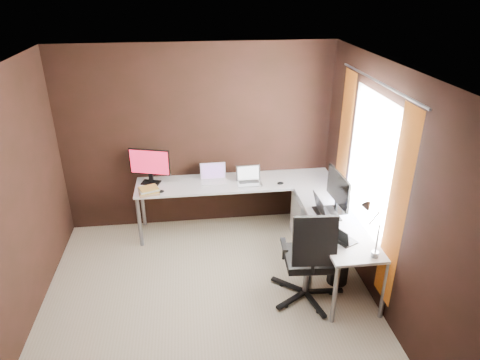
# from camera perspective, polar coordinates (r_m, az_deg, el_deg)

# --- Properties ---
(room) EXTENTS (3.60, 3.60, 2.50)m
(room) POSITION_cam_1_polar(r_m,az_deg,el_deg) (4.18, -0.05, -2.05)
(room) COLOR #BEB094
(room) RESTS_ON ground
(desk) EXTENTS (2.65, 2.25, 0.73)m
(desk) POSITION_cam_1_polar(r_m,az_deg,el_deg) (5.38, 3.95, -2.61)
(desk) COLOR white
(desk) RESTS_ON ground
(drawer_pedestal) EXTENTS (0.42, 0.50, 0.60)m
(drawer_pedestal) POSITION_cam_1_polar(r_m,az_deg,el_deg) (5.79, 9.36, -5.02)
(drawer_pedestal) COLOR white
(drawer_pedestal) RESTS_ON ground
(monitor_left) EXTENTS (0.53, 0.22, 0.47)m
(monitor_left) POSITION_cam_1_polar(r_m,az_deg,el_deg) (5.70, -11.95, 2.06)
(monitor_left) COLOR black
(monitor_left) RESTS_ON desk
(monitor_right) EXTENTS (0.16, 0.58, 0.48)m
(monitor_right) POSITION_cam_1_polar(r_m,az_deg,el_deg) (5.02, 12.98, -1.29)
(monitor_right) COLOR black
(monitor_right) RESTS_ON desk
(laptop_white) EXTENTS (0.34, 0.25, 0.23)m
(laptop_white) POSITION_cam_1_polar(r_m,az_deg,el_deg) (5.73, -3.56, 0.36)
(laptop_white) COLOR white
(laptop_white) RESTS_ON desk
(laptop_silver) EXTENTS (0.33, 0.24, 0.22)m
(laptop_silver) POSITION_cam_1_polar(r_m,az_deg,el_deg) (5.67, 1.18, 0.10)
(laptop_silver) COLOR silver
(laptop_silver) RESTS_ON desk
(laptop_black_big) EXTENTS (0.26, 0.36, 0.24)m
(laptop_black_big) POSITION_cam_1_polar(r_m,az_deg,el_deg) (5.01, 11.14, -4.01)
(laptop_black_big) COLOR black
(laptop_black_big) RESTS_ON desk
(laptop_black_small) EXTENTS (0.28, 0.31, 0.18)m
(laptop_black_small) POSITION_cam_1_polar(r_m,az_deg,el_deg) (4.58, 13.40, -7.48)
(laptop_black_small) COLOR black
(laptop_black_small) RESTS_ON desk
(book_stack) EXTENTS (0.29, 0.26, 0.08)m
(book_stack) POSITION_cam_1_polar(r_m,az_deg,el_deg) (5.51, -12.07, -1.39)
(book_stack) COLOR tan
(book_stack) RESTS_ON desk
(mouse_left) EXTENTS (0.11, 0.08, 0.04)m
(mouse_left) POSITION_cam_1_polar(r_m,az_deg,el_deg) (5.51, -10.55, -1.50)
(mouse_left) COLOR black
(mouse_left) RESTS_ON desk
(mouse_corner) EXTENTS (0.11, 0.09, 0.04)m
(mouse_corner) POSITION_cam_1_polar(r_m,az_deg,el_deg) (5.65, 5.41, -0.43)
(mouse_corner) COLOR black
(mouse_corner) RESTS_ON desk
(desk_lamp) EXTENTS (0.19, 0.21, 0.56)m
(desk_lamp) POSITION_cam_1_polar(r_m,az_deg,el_deg) (4.29, 16.98, -5.49)
(desk_lamp) COLOR slate
(desk_lamp) RESTS_ON desk
(office_chair) EXTENTS (0.63, 0.63, 1.13)m
(office_chair) POSITION_cam_1_polar(r_m,az_deg,el_deg) (4.76, 9.00, -12.16)
(office_chair) COLOR black
(office_chair) RESTS_ON ground
(wastebasket) EXTENTS (0.30, 0.30, 0.27)m
(wastebasket) POSITION_cam_1_polar(r_m,az_deg,el_deg) (5.16, 12.89, -11.83)
(wastebasket) COLOR black
(wastebasket) RESTS_ON ground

